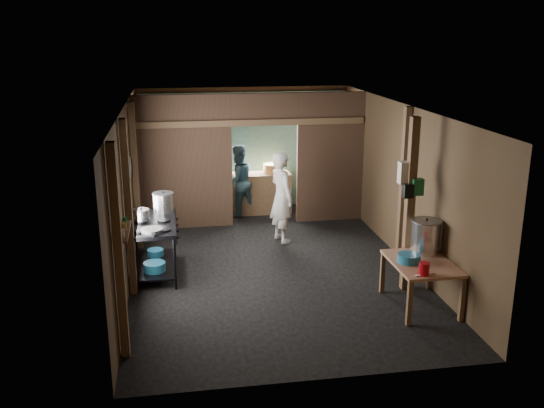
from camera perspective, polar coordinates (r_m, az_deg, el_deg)
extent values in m
cube|color=black|center=(10.10, -0.19, -5.69)|extent=(4.50, 7.00, 0.00)
cube|color=black|center=(9.44, -0.20, 9.12)|extent=(4.50, 7.00, 0.00)
cube|color=#48371E|center=(13.07, -2.66, 5.33)|extent=(4.50, 0.00, 2.60)
cube|color=#48371E|center=(6.43, 4.83, -6.43)|extent=(4.50, 0.00, 2.60)
cube|color=#48371E|center=(9.60, -13.57, 0.86)|extent=(0.00, 7.00, 2.60)
cube|color=#48371E|center=(10.28, 12.30, 1.95)|extent=(0.00, 7.00, 2.60)
cube|color=#513524|center=(11.71, -8.36, 3.89)|extent=(1.85, 0.10, 2.60)
cube|color=#513524|center=(12.10, 5.53, 4.39)|extent=(1.35, 0.10, 2.60)
cube|color=#513524|center=(11.67, -0.72, 9.01)|extent=(1.30, 0.10, 0.60)
cube|color=#72A99F|center=(13.02, -2.62, 5.07)|extent=(4.40, 0.06, 2.50)
cube|color=brown|center=(12.77, -0.98, 1.06)|extent=(1.20, 0.50, 0.85)
cylinder|color=silver|center=(12.90, -1.52, 7.91)|extent=(0.20, 0.03, 0.20)
cube|color=brown|center=(7.12, -14.35, -4.60)|extent=(0.10, 0.12, 2.60)
cube|color=brown|center=(8.83, -13.45, -0.48)|extent=(0.10, 0.12, 2.60)
cube|color=brown|center=(10.76, -12.79, 2.55)|extent=(0.10, 0.12, 2.60)
cube|color=brown|center=(10.07, 12.34, 1.66)|extent=(0.10, 0.12, 2.60)
cube|color=brown|center=(8.97, 12.92, -0.18)|extent=(0.12, 0.12, 2.60)
cube|color=brown|center=(11.62, -1.91, 7.72)|extent=(4.40, 0.12, 0.12)
cylinder|color=gray|center=(9.90, -13.33, 3.43)|extent=(0.03, 0.34, 0.34)
cylinder|color=black|center=(10.31, -13.16, 3.38)|extent=(0.03, 0.30, 0.30)
cube|color=brown|center=(7.56, -13.88, -2.54)|extent=(0.14, 0.80, 0.03)
cylinder|color=silver|center=(7.30, -14.05, -2.69)|extent=(0.07, 0.07, 0.10)
cylinder|color=#B77833|center=(7.54, -13.92, -2.08)|extent=(0.08, 0.08, 0.10)
cylinder|color=#176532|center=(7.75, -13.80, -1.57)|extent=(0.06, 0.06, 0.10)
cube|color=silver|center=(8.90, 12.62, 2.92)|extent=(0.22, 0.15, 0.32)
cube|color=#176532|center=(8.86, 13.60, 1.60)|extent=(0.16, 0.12, 0.24)
cube|color=black|center=(8.80, 12.79, 1.22)|extent=(0.14, 0.10, 0.20)
cylinder|color=teal|center=(9.52, -11.08, -5.86)|extent=(0.34, 0.34, 0.14)
cylinder|color=teal|center=(10.15, -10.99, -4.54)|extent=(0.27, 0.27, 0.11)
cylinder|color=teal|center=(8.56, 12.86, -5.03)|extent=(0.39, 0.39, 0.12)
cylinder|color=#B30913|center=(8.17, 14.21, -5.98)|extent=(0.16, 0.16, 0.17)
cube|color=silver|center=(8.19, 14.28, -6.53)|extent=(0.30, 0.06, 0.01)
cylinder|color=#B77833|center=(12.68, -0.03, 3.38)|extent=(0.35, 0.35, 0.19)
imported|color=white|center=(10.93, 0.92, 0.65)|extent=(0.57, 0.70, 1.67)
imported|color=#3A606F|center=(12.47, -3.24, 2.20)|extent=(0.90, 0.81, 1.50)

